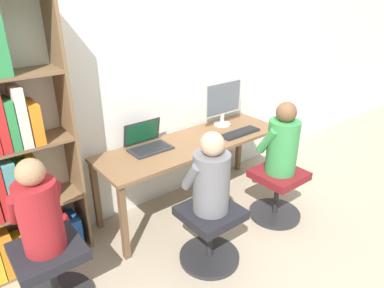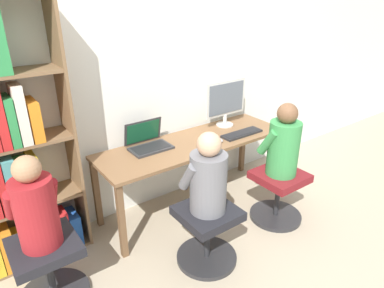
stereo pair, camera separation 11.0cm
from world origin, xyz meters
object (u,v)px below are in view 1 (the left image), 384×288
at_px(keyboard, 240,133).
at_px(bookshelf, 10,159).
at_px(office_chair_left, 277,191).
at_px(desktop_monitor, 223,101).
at_px(office_chair_right, 210,231).
at_px(office_chair_side, 52,272).
at_px(person_at_laptop, 211,177).
at_px(person_at_monitor, 282,142).
at_px(person_near_shelf, 39,211).
at_px(laptop, 148,143).

distance_m(keyboard, bookshelf, 2.01).
xyz_separation_m(office_chair_left, bookshelf, (-2.01, 0.79, 0.66)).
relative_size(desktop_monitor, office_chair_right, 1.01).
bearing_deg(bookshelf, office_chair_side, -88.13).
height_order(office_chair_left, person_at_laptop, person_at_laptop).
height_order(office_chair_right, person_at_laptop, person_at_laptop).
bearing_deg(person_at_monitor, office_chair_side, 171.92).
bearing_deg(person_near_shelf, person_at_monitor, -8.21).
relative_size(keyboard, office_chair_left, 0.90).
bearing_deg(bookshelf, office_chair_left, -21.52).
relative_size(desktop_monitor, bookshelf, 0.25).
xyz_separation_m(person_at_monitor, person_near_shelf, (-1.99, 0.29, -0.01)).
relative_size(desktop_monitor, person_at_monitor, 0.75).
bearing_deg(office_chair_left, person_at_laptop, -176.99).
distance_m(desktop_monitor, laptop, 0.95).
bearing_deg(bookshelf, office_chair_right, -36.85).
bearing_deg(person_near_shelf, person_at_laptop, -17.00).
distance_m(office_chair_right, person_near_shelf, 1.26).
bearing_deg(office_chair_side, desktop_monitor, 13.81).
bearing_deg(office_chair_side, person_near_shelf, 90.00).
bearing_deg(office_chair_right, bookshelf, 143.15).
bearing_deg(desktop_monitor, person_near_shelf, -166.32).
distance_m(desktop_monitor, person_at_monitor, 0.80).
relative_size(office_chair_left, person_at_monitor, 0.74).
bearing_deg(bookshelf, person_near_shelf, -88.11).
xyz_separation_m(person_at_laptop, office_chair_side, (-1.11, 0.33, -0.49)).
height_order(laptop, person_at_laptop, person_at_laptop).
xyz_separation_m(desktop_monitor, keyboard, (-0.03, -0.29, -0.25)).
bearing_deg(keyboard, office_chair_left, -86.29).
bearing_deg(laptop, person_near_shelf, -156.38).
bearing_deg(laptop, bookshelf, 178.33).
distance_m(desktop_monitor, keyboard, 0.38).
bearing_deg(keyboard, bookshelf, 171.26).
bearing_deg(laptop, keyboard, -17.01).
bearing_deg(person_at_laptop, office_chair_right, -90.00).
xyz_separation_m(person_at_monitor, office_chair_side, (-1.99, 0.28, -0.50)).
bearing_deg(bookshelf, laptop, -1.67).
relative_size(person_at_monitor, person_at_laptop, 1.05).
bearing_deg(person_at_laptop, laptop, 92.71).
xyz_separation_m(office_chair_right, person_at_laptop, (0.00, 0.00, 0.49)).
bearing_deg(desktop_monitor, laptop, -178.91).
bearing_deg(desktop_monitor, person_at_monitor, -90.10).
height_order(laptop, keyboard, laptop).
distance_m(office_chair_left, office_chair_side, 2.01).
relative_size(keyboard, bookshelf, 0.22).
height_order(office_chair_right, bookshelf, bookshelf).
relative_size(person_at_laptop, person_near_shelf, 0.99).
xyz_separation_m(desktop_monitor, laptop, (-0.92, -0.02, -0.21)).
height_order(person_at_monitor, office_chair_side, person_at_monitor).
bearing_deg(keyboard, desktop_monitor, 83.51).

